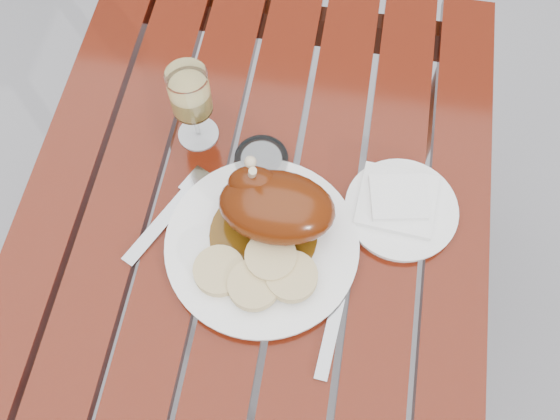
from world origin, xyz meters
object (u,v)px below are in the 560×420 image
object	(u,v)px
dinner_plate	(262,246)
side_plate	(401,210)
table	(255,306)
ashtray	(261,161)
wine_glass	(193,107)

from	to	relation	value
dinner_plate	side_plate	distance (m)	0.24
dinner_plate	table	bearing A→B (deg)	159.26
table	side_plate	bearing A→B (deg)	20.93
side_plate	table	bearing A→B (deg)	-159.07
side_plate	ashtray	world-z (taller)	ashtray
table	side_plate	distance (m)	0.47
dinner_plate	wine_glass	distance (m)	0.26
wine_glass	side_plate	size ratio (longest dim) A/B	0.90
table	wine_glass	bearing A→B (deg)	123.69
dinner_plate	ashtray	size ratio (longest dim) A/B	3.38
table	dinner_plate	size ratio (longest dim) A/B	3.76
table	side_plate	size ratio (longest dim) A/B	6.25
side_plate	ashtray	distance (m)	0.26
table	wine_glass	xyz separation A→B (m)	(-0.13, 0.19, 0.46)
dinner_plate	side_plate	size ratio (longest dim) A/B	1.66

